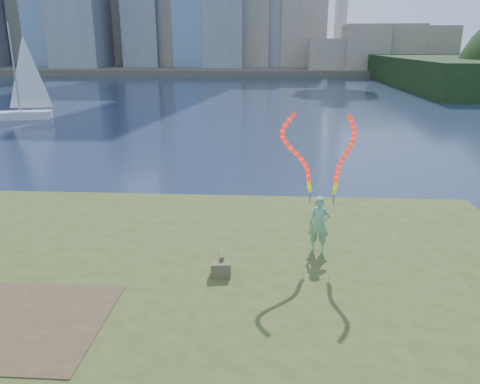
{
  "coord_description": "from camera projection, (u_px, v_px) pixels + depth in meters",
  "views": [
    {
      "loc": [
        2.51,
        -10.72,
        5.95
      ],
      "look_at": [
        1.77,
        1.0,
        2.2
      ],
      "focal_mm": 35.0,
      "sensor_mm": 36.0,
      "label": 1
    }
  ],
  "objects": [
    {
      "name": "ground",
      "position": [
        170.0,
        283.0,
        12.15
      ],
      "size": [
        320.0,
        320.0,
        0.0
      ],
      "primitive_type": "plane",
      "color": "#1A2842",
      "rests_on": "ground"
    },
    {
      "name": "sailboat",
      "position": [
        22.0,
        103.0,
        37.9
      ],
      "size": [
        5.02,
        2.57,
        7.55
      ],
      "rotation": [
        0.0,
        0.0,
        0.24
      ],
      "color": "beige",
      "rests_on": "ground"
    },
    {
      "name": "grassy_knoll",
      "position": [
        147.0,
        321.0,
        9.87
      ],
      "size": [
        20.0,
        18.0,
        0.8
      ],
      "color": "#384819",
      "rests_on": "ground"
    },
    {
      "name": "woman_with_ribbons",
      "position": [
        321.0,
        198.0,
        11.71
      ],
      "size": [
        1.95,
        0.54,
        3.87
      ],
      "rotation": [
        0.0,
        0.0,
        -0.21
      ],
      "color": "#237735",
      "rests_on": "grassy_knoll"
    },
    {
      "name": "dirt_patch",
      "position": [
        21.0,
        323.0,
        9.0
      ],
      "size": [
        3.2,
        3.0,
        0.02
      ],
      "primitive_type": "cube",
      "color": "#47331E",
      "rests_on": "grassy_knoll"
    },
    {
      "name": "far_shore",
      "position": [
        259.0,
        68.0,
        102.28
      ],
      "size": [
        320.0,
        40.0,
        1.2
      ],
      "primitive_type": "cube",
      "color": "#4E4939",
      "rests_on": "ground"
    },
    {
      "name": "canvas_bag",
      "position": [
        221.0,
        268.0,
        10.82
      ],
      "size": [
        0.49,
        0.56,
        0.44
      ],
      "rotation": [
        0.0,
        0.0,
        0.13
      ],
      "color": "brown",
      "rests_on": "grassy_knoll"
    }
  ]
}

